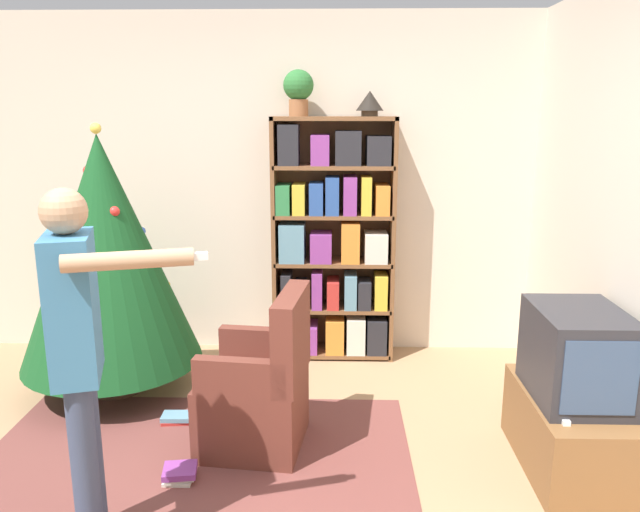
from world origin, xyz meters
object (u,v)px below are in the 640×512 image
(bookshelf, at_px, (334,243))
(television, at_px, (577,354))
(armchair, at_px, (260,393))
(standing_person, at_px, (79,345))
(christmas_tree, at_px, (106,252))
(table_lamp, at_px, (370,102))
(potted_plant, at_px, (298,89))

(bookshelf, bearing_deg, television, -50.97)
(bookshelf, height_order, armchair, bookshelf)
(armchair, relative_size, standing_person, 0.58)
(bookshelf, height_order, television, bookshelf)
(television, xyz_separation_m, armchair, (-1.68, 0.20, -0.33))
(standing_person, bearing_deg, christmas_tree, -179.99)
(armchair, height_order, table_lamp, table_lamp)
(armchair, xyz_separation_m, table_lamp, (0.67, 1.37, 1.62))
(armchair, bearing_deg, television, 89.91)
(television, height_order, potted_plant, potted_plant)
(television, distance_m, standing_person, 2.42)
(potted_plant, bearing_deg, bookshelf, -2.17)
(armchair, bearing_deg, potted_plant, -179.67)
(bookshelf, height_order, potted_plant, potted_plant)
(television, relative_size, christmas_tree, 0.33)
(television, bearing_deg, armchair, 173.26)
(potted_plant, height_order, table_lamp, potted_plant)
(bookshelf, relative_size, standing_person, 1.15)
(christmas_tree, height_order, armchair, christmas_tree)
(armchair, relative_size, table_lamp, 4.60)
(potted_plant, bearing_deg, television, -45.77)
(bookshelf, height_order, christmas_tree, bookshelf)
(standing_person, relative_size, potted_plant, 4.85)
(television, bearing_deg, christmas_tree, 162.09)
(christmas_tree, bearing_deg, television, -17.91)
(armchair, distance_m, standing_person, 1.24)
(armchair, height_order, potted_plant, potted_plant)
(christmas_tree, bearing_deg, bookshelf, 23.94)
(armchair, height_order, standing_person, standing_person)
(standing_person, distance_m, potted_plant, 2.61)
(armchair, bearing_deg, table_lamp, 160.75)
(bookshelf, bearing_deg, potted_plant, 177.83)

